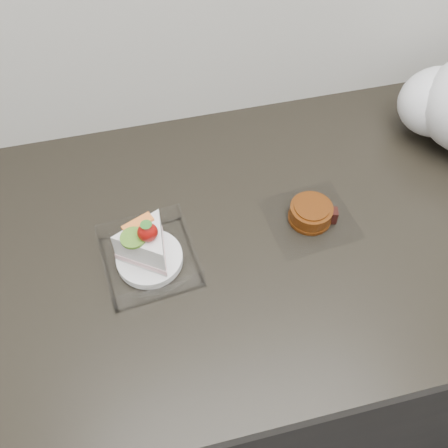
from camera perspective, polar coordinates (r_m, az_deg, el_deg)
name	(u,v)px	position (r m, az deg, el deg)	size (l,w,h in m)	color
counter	(270,332)	(1.26, 5.27, -12.17)	(2.04, 0.64, 0.90)	black
cake_tray	(148,252)	(0.81, -8.66, -3.19)	(0.16, 0.16, 0.12)	white
mooncake_wrap	(311,214)	(0.88, 9.94, 1.13)	(0.16, 0.15, 0.04)	white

